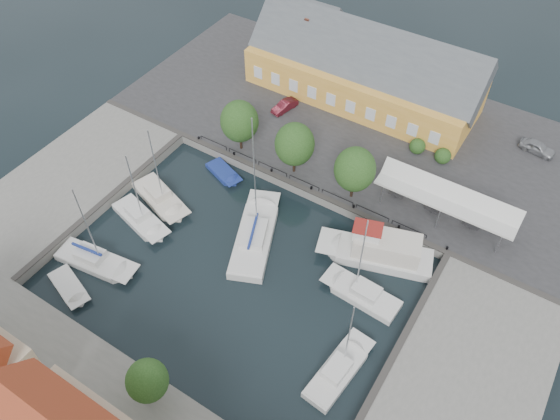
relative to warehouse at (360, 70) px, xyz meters
name	(u,v)px	position (x,y,z in m)	size (l,w,h in m)	color
ground	(247,259)	(2.60, -28.36, -4.43)	(140.00, 140.00, 0.00)	black
north_quay	(356,126)	(2.60, -5.36, -3.93)	(56.00, 26.00, 1.00)	#2D2D30
west_quay	(69,182)	(-19.40, -30.36, -3.93)	(12.00, 24.00, 1.00)	slate
east_quay	(460,392)	(24.60, -30.36, -3.93)	(12.00, 24.00, 1.00)	slate
quay_edge_fittings	(274,221)	(2.62, -23.61, -3.37)	(56.00, 24.72, 0.40)	#383533
warehouse	(360,70)	(0.00, 0.00, 0.00)	(28.56, 14.00, 9.55)	gold
tent_canopy	(448,197)	(16.60, -13.86, -0.74)	(14.00, 4.00, 2.83)	silver
quay_trees	(295,144)	(0.60, -16.36, 0.45)	(18.20, 4.20, 6.30)	black
car_silver	(538,147)	(22.05, 0.89, -2.76)	(1.59, 3.94, 1.34)	#9B9EA2
car_red	(285,106)	(-5.94, -7.79, -2.83)	(1.26, 3.62, 1.19)	#53131D
center_sailboat	(255,237)	(1.88, -25.89, -4.07)	(7.33, 11.45, 15.00)	silver
trawler	(380,252)	(13.29, -21.45, -3.41)	(11.49, 6.41, 5.00)	silver
east_boat_a	(362,295)	(13.91, -26.21, -4.17)	(7.67, 2.97, 10.76)	silver
east_boat_c	(338,372)	(15.57, -33.94, -4.17)	(3.12, 7.74, 9.79)	silver
west_boat_b	(161,199)	(-9.54, -26.86, -4.17)	(8.17, 4.96, 10.76)	beige
west_boat_c	(141,219)	(-9.37, -30.16, -4.17)	(7.72, 4.13, 10.20)	silver
west_boat_d	(96,262)	(-9.37, -36.51, -4.16)	(8.66, 3.64, 11.27)	silver
launch_sw	(70,288)	(-9.36, -39.89, -4.34)	(5.51, 3.46, 0.98)	silver
launch_nw	(224,173)	(-6.27, -20.03, -4.34)	(5.09, 3.40, 0.88)	navy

